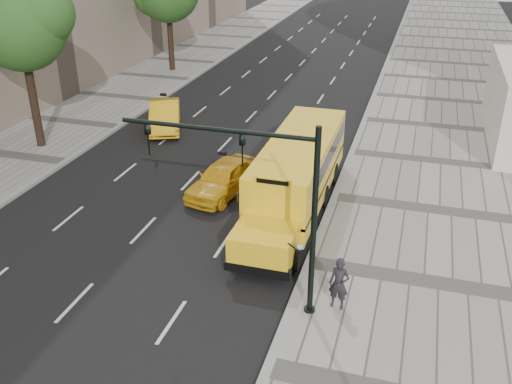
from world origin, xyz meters
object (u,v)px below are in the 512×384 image
(taxi_near, at_px, (223,178))
(school_bus, at_px, (298,169))
(pedestrian, at_px, (339,284))
(taxi_far, at_px, (165,116))
(traffic_signal, at_px, (268,195))
(tree_b, at_px, (22,24))

(taxi_near, bearing_deg, school_bus, 7.29)
(pedestrian, bearing_deg, taxi_far, 139.12)
(taxi_near, relative_size, taxi_far, 0.92)
(school_bus, xyz_separation_m, traffic_signal, (0.69, -7.25, 2.33))
(tree_b, distance_m, traffic_signal, 18.71)
(taxi_near, height_order, pedestrian, pedestrian)
(taxi_near, bearing_deg, pedestrian, -35.98)
(school_bus, xyz_separation_m, taxi_near, (-3.50, 0.27, -0.99))
(school_bus, xyz_separation_m, taxi_far, (-9.75, 7.51, -0.95))
(school_bus, height_order, taxi_near, school_bus)
(pedestrian, bearing_deg, taxi_near, 139.84)
(tree_b, distance_m, school_bus, 15.92)
(taxi_near, xyz_separation_m, traffic_signal, (4.19, -7.53, 3.32))
(taxi_far, bearing_deg, school_bus, -60.59)
(tree_b, xyz_separation_m, taxi_near, (11.41, -2.48, -5.84))
(tree_b, xyz_separation_m, pedestrian, (17.84, -9.55, -5.57))
(pedestrian, bearing_deg, school_bus, 120.85)
(taxi_far, height_order, pedestrian, pedestrian)
(taxi_near, height_order, taxi_far, taxi_far)
(pedestrian, bearing_deg, traffic_signal, -160.86)
(pedestrian, xyz_separation_m, traffic_signal, (-2.23, -0.46, 3.05))
(tree_b, height_order, school_bus, tree_b)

